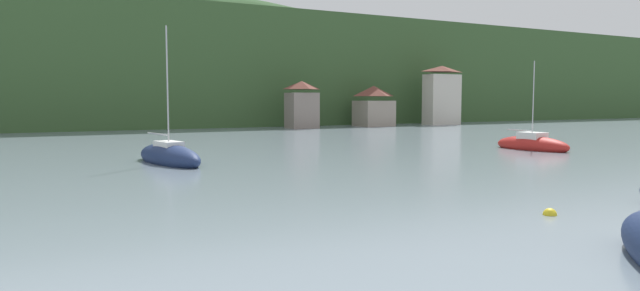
# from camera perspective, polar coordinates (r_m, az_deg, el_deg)

# --- Properties ---
(wooded_hillside) EXTENTS (352.00, 71.34, 48.92)m
(wooded_hillside) POSITION_cam_1_polar(r_m,az_deg,el_deg) (124.49, -26.41, 5.87)
(wooded_hillside) COLOR #38562D
(wooded_hillside) RESTS_ON ground_plane
(shore_building_west) EXTENTS (4.56, 3.72, 7.19)m
(shore_building_west) POSITION_cam_1_polar(r_m,az_deg,el_deg) (85.63, -1.87, 4.11)
(shore_building_west) COLOR gray
(shore_building_west) RESTS_ON ground_plane
(shore_building_westcentral) EXTENTS (5.78, 5.16, 6.66)m
(shore_building_westcentral) POSITION_cam_1_polar(r_m,az_deg,el_deg) (93.06, 5.50, 3.98)
(shore_building_westcentral) COLOR gray
(shore_building_westcentral) RESTS_ON ground_plane
(shore_building_central) EXTENTS (6.65, 3.17, 10.27)m
(shore_building_central) POSITION_cam_1_polar(r_m,az_deg,el_deg) (100.54, 12.31, 4.95)
(shore_building_central) COLOR beige
(shore_building_central) RESTS_ON ground_plane
(sailboat_far_6) EXTENTS (3.72, 8.63, 9.73)m
(sailboat_far_6) POSITION_cam_1_polar(r_m,az_deg,el_deg) (39.21, -15.14, -1.09)
(sailboat_far_6) COLOR navy
(sailboat_far_6) RESTS_ON ground_plane
(sailboat_far_8) EXTENTS (2.75, 7.28, 8.08)m
(sailboat_far_8) POSITION_cam_1_polar(r_m,az_deg,el_deg) (51.64, 20.79, 0.08)
(sailboat_far_8) COLOR red
(sailboat_far_8) RESTS_ON ground_plane
(mooring_buoy_mid) EXTENTS (0.51, 0.51, 0.51)m
(mooring_buoy_mid) POSITION_cam_1_polar(r_m,az_deg,el_deg) (22.65, 22.38, -6.56)
(mooring_buoy_mid) COLOR yellow
(mooring_buoy_mid) RESTS_ON ground_plane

